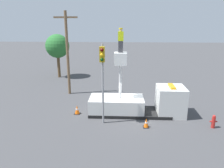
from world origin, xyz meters
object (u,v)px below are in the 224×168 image
Objects in this scene: bucket_truck at (139,103)px; traffic_light_pole at (102,69)px; traffic_cone_rear at (77,110)px; worker at (121,40)px; utility_pole at (67,51)px; fire_hydrant at (213,122)px; tree_left_bg at (57,46)px; traffic_cone_curbside at (146,123)px.

bucket_truck is 1.31× the size of traffic_light_pole.
worker is at bearing 4.76° from traffic_cone_rear.
fire_hydrant is at bearing -30.42° from utility_pole.
tree_left_bg is at bearing 117.72° from traffic_light_pole.
utility_pole is (-11.50, 6.75, 3.83)m from fire_hydrant.
traffic_light_pole is at bearing -62.28° from tree_left_bg.
fire_hydrant is 4.55m from traffic_cone_curbside.
traffic_cone_curbside is (0.36, -2.27, -0.57)m from bucket_truck.
traffic_cone_rear is 12.90m from tree_left_bg.
traffic_cone_rear is (-9.73, 1.82, -0.11)m from fire_hydrant.
traffic_light_pole is 1.02× the size of tree_left_bg.
traffic_cone_rear is (-3.35, -0.28, -5.34)m from worker.
tree_left_bg is at bearing 112.21° from traffic_cone_rear.
tree_left_bg is 0.69× the size of utility_pole.
bucket_truck is 5.35m from fire_hydrant.
bucket_truck is 11.14× the size of traffic_cone_curbside.
worker reaches higher than bucket_truck.
traffic_light_pole is 7.64m from utility_pole.
tree_left_bg is (-6.87, 13.07, 0.01)m from traffic_light_pole.
utility_pole is (-3.95, 6.53, 0.34)m from traffic_light_pole.
tree_left_bg is (-8.03, 11.19, -1.72)m from worker.
fire_hydrant is 0.12× the size of utility_pole.
traffic_cone_rear is at bearing -67.79° from tree_left_bg.
traffic_light_pole is 0.70× the size of utility_pole.
utility_pole reaches higher than tree_left_bg.
utility_pole reaches higher than bucket_truck.
bucket_truck reaches higher than traffic_cone_curbside.
bucket_truck is 2.37m from traffic_cone_curbside.
traffic_cone_curbside is 10.58m from utility_pole.
bucket_truck is 1.33× the size of tree_left_bg.
worker is at bearing -54.32° from tree_left_bg.
utility_pole is at bearing 149.58° from fire_hydrant.
traffic_light_pole reaches higher than traffic_cone_curbside.
traffic_light_pole is at bearing -121.85° from worker.
traffic_cone_rear reaches higher than traffic_cone_curbside.
traffic_light_pole is at bearing -36.24° from traffic_cone_rear.
traffic_cone_curbside is at bearing -7.44° from traffic_light_pole.
tree_left_bg reaches higher than traffic_cone_curbside.
traffic_light_pole is at bearing -144.53° from bucket_truck.
worker reaches higher than traffic_cone_curbside.
traffic_light_pole is 8.54× the size of traffic_cone_curbside.
utility_pole is (-1.77, 4.93, 3.95)m from traffic_cone_rear.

